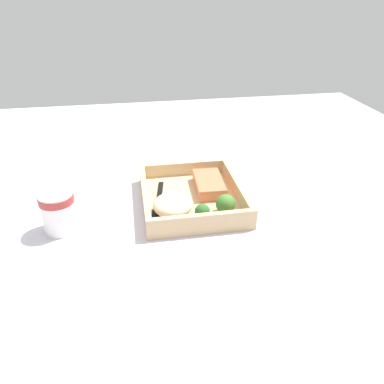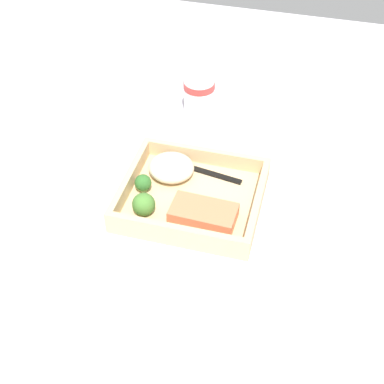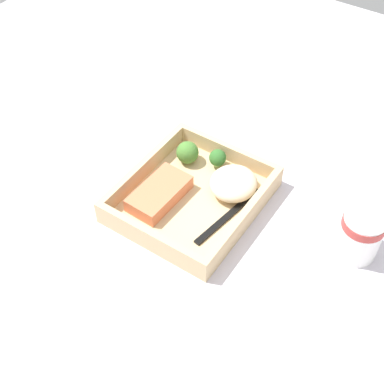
# 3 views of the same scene
# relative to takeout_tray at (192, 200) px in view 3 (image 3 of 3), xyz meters

# --- Properties ---
(ground_plane) EXTENTS (1.60, 1.60, 0.02)m
(ground_plane) POSITION_rel_takeout_tray_xyz_m (0.00, 0.00, -0.02)
(ground_plane) COLOR silver
(takeout_tray) EXTENTS (0.25, 0.22, 0.01)m
(takeout_tray) POSITION_rel_takeout_tray_xyz_m (0.00, 0.00, 0.00)
(takeout_tray) COLOR tan
(takeout_tray) RESTS_ON ground_plane
(tray_rim) EXTENTS (0.25, 0.22, 0.03)m
(tray_rim) POSITION_rel_takeout_tray_xyz_m (0.00, 0.00, 0.02)
(tray_rim) COLOR tan
(tray_rim) RESTS_ON takeout_tray
(salmon_fillet) EXTENTS (0.12, 0.07, 0.03)m
(salmon_fillet) POSITION_rel_takeout_tray_xyz_m (-0.03, 0.04, 0.02)
(salmon_fillet) COLOR #DD744D
(salmon_fillet) RESTS_ON takeout_tray
(mashed_potatoes) EXTENTS (0.09, 0.08, 0.04)m
(mashed_potatoes) POSITION_rel_takeout_tray_xyz_m (0.05, -0.05, 0.02)
(mashed_potatoes) COLOR beige
(mashed_potatoes) RESTS_ON takeout_tray
(broccoli_floret_1) EXTENTS (0.03, 0.03, 0.04)m
(broccoli_floret_1) POSITION_rel_takeout_tray_xyz_m (0.09, 0.01, 0.03)
(broccoli_floret_1) COLOR #7F9E5B
(broccoli_floret_1) RESTS_ON takeout_tray
(broccoli_floret_2) EXTENTS (0.04, 0.04, 0.04)m
(broccoli_floret_2) POSITION_rel_takeout_tray_xyz_m (0.07, 0.06, 0.03)
(broccoli_floret_2) COLOR #7EA250
(broccoli_floret_2) RESTS_ON takeout_tray
(fork) EXTENTS (0.16, 0.04, 0.00)m
(fork) POSITION_rel_takeout_tray_xyz_m (0.01, -0.07, 0.01)
(fork) COLOR black
(fork) RESTS_ON takeout_tray
(paper_cup) EXTENTS (0.07, 0.07, 0.08)m
(paper_cup) POSITION_rel_takeout_tray_xyz_m (0.06, -0.27, 0.04)
(paper_cup) COLOR white
(paper_cup) RESTS_ON ground_plane
(receipt_slip) EXTENTS (0.08, 0.14, 0.00)m
(receipt_slip) POSITION_rel_takeout_tray_xyz_m (-0.08, -0.23, -0.00)
(receipt_slip) COLOR white
(receipt_slip) RESTS_ON ground_plane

